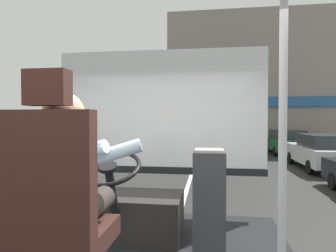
{
  "coord_description": "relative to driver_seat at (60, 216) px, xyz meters",
  "views": [
    {
      "loc": [
        0.59,
        -1.8,
        1.91
      ],
      "look_at": [
        0.2,
        0.95,
        1.84
      ],
      "focal_mm": 30.92,
      "sensor_mm": 36.0,
      "label": 1
    }
  ],
  "objects": [
    {
      "name": "ground",
      "position": [
        0.22,
        9.14,
        -1.41
      ],
      "size": [
        18.0,
        44.0,
        0.06
      ],
      "color": "#2D2D2D"
    },
    {
      "name": "driver_seat",
      "position": [
        0.0,
        0.0,
        0.0
      ],
      "size": [
        0.48,
        0.48,
        1.37
      ],
      "color": "black",
      "rests_on": "bus_floor"
    },
    {
      "name": "bus_driver",
      "position": [
        0.0,
        0.11,
        0.2
      ],
      "size": [
        0.77,
        0.55,
        0.76
      ],
      "color": "#332D28",
      "rests_on": "driver_seat"
    },
    {
      "name": "steering_console",
      "position": [
        0.0,
        1.2,
        -0.37
      ],
      "size": [
        1.1,
        0.99,
        0.86
      ],
      "color": "#282623",
      "rests_on": "bus_floor"
    },
    {
      "name": "handrail_pole",
      "position": [
        1.2,
        0.18,
        0.45
      ],
      "size": [
        0.04,
        0.04,
        2.1
      ],
      "color": "#B7B7BC",
      "rests_on": "bus_floor"
    },
    {
      "name": "fare_box",
      "position": [
        0.81,
        0.78,
        -0.15
      ],
      "size": [
        0.24,
        0.23,
        0.89
      ],
      "color": "#333338",
      "rests_on": "bus_floor"
    },
    {
      "name": "windshield_panel",
      "position": [
        0.22,
        1.96,
        0.45
      ],
      "size": [
        2.5,
        0.08,
        1.48
      ],
      "color": "silver"
    },
    {
      "name": "street_tree",
      "position": [
        -3.82,
        12.21,
        2.18
      ],
      "size": [
        2.72,
        2.72,
        4.96
      ],
      "color": "#4C3828",
      "rests_on": "ground"
    },
    {
      "name": "shop_building",
      "position": [
        4.79,
        19.46,
        2.92
      ],
      "size": [
        13.2,
        5.78,
        8.63
      ],
      "color": "gray",
      "rests_on": "ground"
    },
    {
      "name": "parked_car_white",
      "position": [
        5.19,
        10.17,
        -0.7
      ],
      "size": [
        2.01,
        3.82,
        1.33
      ],
      "color": "silver",
      "rests_on": "ground"
    },
    {
      "name": "parked_car_green",
      "position": [
        5.0,
        15.02,
        -0.71
      ],
      "size": [
        1.81,
        3.81,
        1.32
      ],
      "color": "#195633",
      "rests_on": "ground"
    },
    {
      "name": "parked_car_charcoal",
      "position": [
        5.21,
        22.14,
        -0.72
      ],
      "size": [
        1.97,
        4.45,
        1.29
      ],
      "color": "#474C51",
      "rests_on": "ground"
    }
  ]
}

